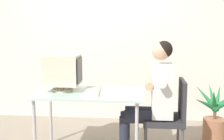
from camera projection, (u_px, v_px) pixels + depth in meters
name	position (u px, v px, depth m)	size (l,w,h in m)	color
wall_back	(124.00, 21.00, 4.65)	(8.00, 0.10, 3.00)	silver
desk	(89.00, 98.00, 3.43)	(1.18, 0.70, 0.72)	#B7B7BC
crt_monitor	(62.00, 70.00, 3.46)	(0.39, 0.33, 0.41)	beige
keyboard	(92.00, 91.00, 3.37)	(0.19, 0.45, 0.03)	beige
office_chair	(170.00, 114.00, 3.41)	(0.44, 0.44, 0.86)	#4C4C51
person_seated	(153.00, 95.00, 3.39)	(0.70, 0.58, 1.29)	silver
potted_plant	(215.00, 117.00, 3.87)	(0.63, 0.54, 0.73)	#9E6647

